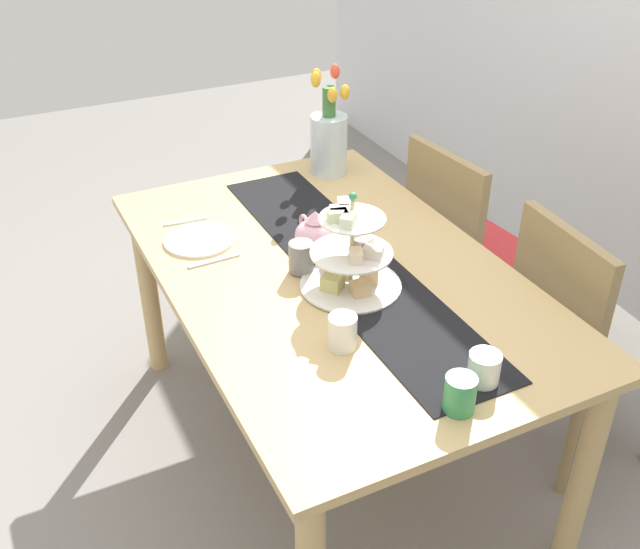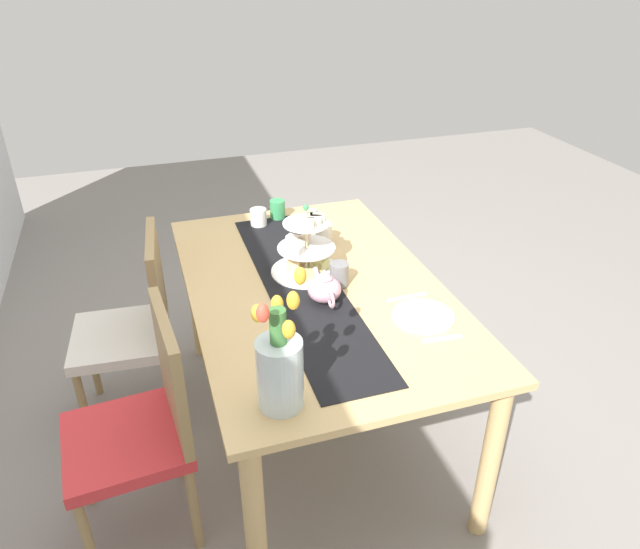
{
  "view_description": "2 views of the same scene",
  "coord_description": "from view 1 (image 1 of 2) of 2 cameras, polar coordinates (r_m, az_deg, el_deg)",
  "views": [
    {
      "loc": [
        1.73,
        -0.89,
        1.97
      ],
      "look_at": [
        0.06,
        -0.08,
        0.79
      ],
      "focal_mm": 42.01,
      "sensor_mm": 36.0,
      "label": 1
    },
    {
      "loc": [
        -1.96,
        0.61,
        1.98
      ],
      "look_at": [
        -0.08,
        0.0,
        0.85
      ],
      "focal_mm": 33.09,
      "sensor_mm": 36.0,
      "label": 2
    }
  ],
  "objects": [
    {
      "name": "chair_right",
      "position": [
        2.58,
        19.1,
        -4.27
      ],
      "size": [
        0.45,
        0.45,
        0.91
      ],
      "color": "#9C8254",
      "rests_on": "ground_plane"
    },
    {
      "name": "teapot",
      "position": [
        2.36,
        -0.38,
        3.14
      ],
      "size": [
        0.24,
        0.13,
        0.14
      ],
      "color": "#E5A8BC",
      "rests_on": "table_runner"
    },
    {
      "name": "ground_plane",
      "position": [
        2.77,
        0.88,
        -13.01
      ],
      "size": [
        8.0,
        8.0,
        0.0
      ],
      "primitive_type": "plane",
      "color": "gray"
    },
    {
      "name": "cream_jug",
      "position": [
        1.88,
        12.38,
        -7.02
      ],
      "size": [
        0.08,
        0.08,
        0.08
      ],
      "primitive_type": "cylinder",
      "color": "white",
      "rests_on": "dining_table"
    },
    {
      "name": "chair_left",
      "position": [
        2.98,
        10.8,
        2.27
      ],
      "size": [
        0.45,
        0.45,
        0.91
      ],
      "color": "#9C8254",
      "rests_on": "ground_plane"
    },
    {
      "name": "tiered_cake_stand",
      "position": [
        2.16,
        2.38,
        1.32
      ],
      "size": [
        0.3,
        0.3,
        0.3
      ],
      "color": "beige",
      "rests_on": "table_runner"
    },
    {
      "name": "mug_orange",
      "position": [
        1.79,
        10.61,
        -8.94
      ],
      "size": [
        0.08,
        0.08,
        0.09
      ],
      "primitive_type": "cylinder",
      "color": "#389356",
      "rests_on": "dining_table"
    },
    {
      "name": "fork_left",
      "position": [
        2.59,
        -10.21,
        4.02
      ],
      "size": [
        0.03,
        0.15,
        0.01
      ],
      "primitive_type": "cube",
      "rotation": [
        0.0,
        0.0,
        -0.08
      ],
      "color": "silver",
      "rests_on": "dining_table"
    },
    {
      "name": "mug_grey",
      "position": [
        2.25,
        -1.44,
        1.35
      ],
      "size": [
        0.08,
        0.08,
        0.09
      ],
      "primitive_type": "cylinder",
      "color": "slate",
      "rests_on": "table_runner"
    },
    {
      "name": "dinner_plate_left",
      "position": [
        2.47,
        -9.2,
        2.64
      ],
      "size": [
        0.23,
        0.23,
        0.01
      ],
      "primitive_type": "cylinder",
      "color": "white",
      "rests_on": "dining_table"
    },
    {
      "name": "tulip_vase",
      "position": [
        2.86,
        0.66,
        10.4
      ],
      "size": [
        0.2,
        0.17,
        0.42
      ],
      "color": "silver",
      "rests_on": "dining_table"
    },
    {
      "name": "dining_table",
      "position": [
        2.35,
        1.01,
        -1.7
      ],
      "size": [
        1.59,
        0.99,
        0.76
      ],
      "color": "tan",
      "rests_on": "ground_plane"
    },
    {
      "name": "table_runner",
      "position": [
        2.31,
        2.18,
        0.77
      ],
      "size": [
        1.39,
        0.29,
        0.0
      ],
      "primitive_type": "cube",
      "color": "black",
      "rests_on": "dining_table"
    },
    {
      "name": "knife_left",
      "position": [
        2.35,
        -8.09,
        1.03
      ],
      "size": [
        0.02,
        0.17,
        0.01
      ],
      "primitive_type": "cube",
      "rotation": [
        0.0,
        0.0,
        0.04
      ],
      "color": "silver",
      "rests_on": "dining_table"
    },
    {
      "name": "mug_white_text",
      "position": [
        1.95,
        1.73,
        -4.4
      ],
      "size": [
        0.08,
        0.08,
        0.09
      ],
      "primitive_type": "cylinder",
      "color": "white",
      "rests_on": "dining_table"
    }
  ]
}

